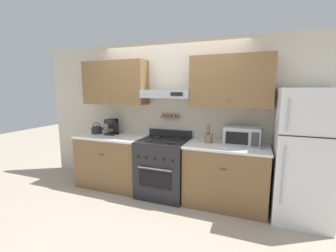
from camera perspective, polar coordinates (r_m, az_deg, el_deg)
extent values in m
plane|color=#B2A38E|center=(3.70, -3.12, -18.92)|extent=(16.00, 16.00, 0.00)
cube|color=beige|center=(3.96, 0.91, 2.39)|extent=(5.20, 0.08, 2.55)
cube|color=brown|center=(4.21, -13.27, 10.60)|extent=(1.19, 0.33, 0.76)
sphere|color=brown|center=(4.06, -14.52, 6.66)|extent=(0.02, 0.02, 0.02)
cube|color=brown|center=(3.52, 15.62, 10.83)|extent=(1.19, 0.33, 0.76)
sphere|color=brown|center=(3.34, 15.14, 6.16)|extent=(0.02, 0.02, 0.02)
cube|color=#ADAFB5|center=(3.72, -0.26, 8.16)|extent=(0.82, 0.37, 0.13)
cube|color=black|center=(3.47, 2.20, 8.08)|extent=(0.20, 0.01, 0.06)
cube|color=brown|center=(3.89, 0.51, 2.25)|extent=(0.34, 0.07, 0.02)
cylinder|color=olive|center=(3.93, -1.35, 2.92)|extent=(0.03, 0.03, 0.06)
cylinder|color=olive|center=(3.91, -0.42, 2.88)|extent=(0.03, 0.03, 0.06)
cylinder|color=olive|center=(3.88, 0.51, 2.84)|extent=(0.03, 0.03, 0.06)
cylinder|color=olive|center=(3.86, 1.46, 2.80)|extent=(0.03, 0.03, 0.06)
cylinder|color=olive|center=(3.84, 2.42, 2.76)|extent=(0.03, 0.03, 0.06)
cube|color=brown|center=(4.27, -13.81, -8.75)|extent=(1.19, 0.66, 0.90)
cube|color=white|center=(4.15, -14.05, -2.63)|extent=(1.22, 0.68, 0.03)
cylinder|color=brown|center=(3.94, -16.74, -7.03)|extent=(0.10, 0.01, 0.01)
cube|color=brown|center=(3.59, 14.38, -12.26)|extent=(1.19, 0.66, 0.90)
cube|color=white|center=(3.45, 14.69, -5.05)|extent=(1.21, 0.68, 0.03)
cylinder|color=brown|center=(3.20, 13.85, -10.74)|extent=(0.10, 0.01, 0.01)
cube|color=#232326|center=(3.79, -1.17, -10.60)|extent=(0.79, 0.69, 0.92)
cube|color=black|center=(3.52, -3.34, -13.52)|extent=(0.54, 0.01, 0.26)
cylinder|color=#ADAFB5|center=(3.43, -3.53, -10.81)|extent=(0.55, 0.02, 0.02)
cube|color=black|center=(3.66, -1.19, -3.69)|extent=(0.79, 0.69, 0.01)
cylinder|color=#232326|center=(3.58, -4.99, -3.77)|extent=(0.11, 0.11, 0.02)
cylinder|color=#232326|center=(3.44, 0.72, -4.29)|extent=(0.11, 0.11, 0.02)
cylinder|color=#232326|center=(3.87, -2.88, -2.76)|extent=(0.11, 0.11, 0.02)
cylinder|color=#232326|center=(3.74, 2.44, -3.18)|extent=(0.11, 0.11, 0.02)
cylinder|color=black|center=(3.52, -7.71, -7.83)|extent=(0.03, 0.02, 0.03)
cylinder|color=black|center=(3.45, -5.61, -8.11)|extent=(0.03, 0.02, 0.03)
cylinder|color=black|center=(3.40, -3.45, -8.39)|extent=(0.03, 0.02, 0.03)
cylinder|color=black|center=(3.34, -1.20, -8.66)|extent=(0.03, 0.02, 0.03)
cylinder|color=black|center=(3.29, 1.11, -8.92)|extent=(0.03, 0.02, 0.03)
cube|color=#232326|center=(3.94, 0.56, -1.80)|extent=(0.79, 0.04, 0.12)
cube|color=white|center=(3.48, 31.04, -6.46)|extent=(0.69, 0.70, 1.77)
cube|color=black|center=(3.07, 32.67, -2.42)|extent=(0.69, 0.01, 0.01)
cylinder|color=#ADAFB5|center=(2.98, 28.17, 2.45)|extent=(0.02, 0.02, 0.39)
cylinder|color=#ADAFB5|center=(3.14, 27.13, -11.12)|extent=(0.02, 0.02, 0.74)
cylinder|color=#232326|center=(4.44, -17.65, -1.10)|extent=(0.20, 0.20, 0.11)
ellipsoid|color=#232326|center=(4.43, -17.69, -0.39)|extent=(0.18, 0.18, 0.06)
sphere|color=black|center=(4.42, -17.71, 0.14)|extent=(0.02, 0.02, 0.02)
cylinder|color=#232326|center=(4.38, -16.71, -0.97)|extent=(0.12, 0.04, 0.10)
torus|color=black|center=(4.43, -17.70, -0.15)|extent=(0.17, 0.01, 0.17)
cube|color=black|center=(4.25, -14.14, -1.94)|extent=(0.18, 0.21, 0.03)
cube|color=black|center=(4.28, -13.71, -0.11)|extent=(0.18, 0.08, 0.29)
cube|color=black|center=(4.21, -14.34, 1.18)|extent=(0.18, 0.17, 0.07)
ellipsoid|color=#4C3323|center=(4.23, -14.33, -1.09)|extent=(0.12, 0.12, 0.10)
cube|color=#ADAFB5|center=(3.51, 18.24, -2.42)|extent=(0.51, 0.36, 0.27)
cube|color=black|center=(3.33, 17.04, -2.97)|extent=(0.31, 0.01, 0.18)
cube|color=#38383D|center=(3.33, 21.27, -3.21)|extent=(0.10, 0.01, 0.20)
cylinder|color=#8E7051|center=(3.55, 10.25, -3.10)|extent=(0.13, 0.13, 0.13)
cylinder|color=olive|center=(3.52, 9.94, -0.85)|extent=(0.01, 0.05, 0.16)
cylinder|color=#28282B|center=(3.53, 10.42, -0.84)|extent=(0.01, 0.04, 0.16)
cylinder|color=#B2B2B7|center=(3.53, 10.75, -0.84)|extent=(0.01, 0.03, 0.16)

